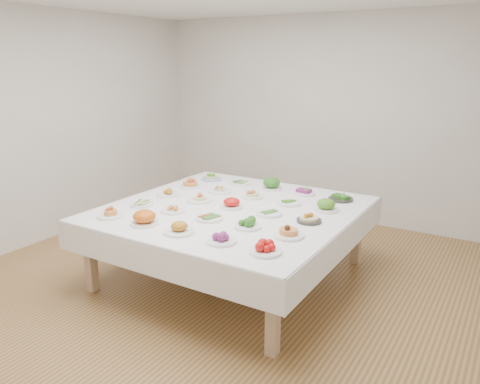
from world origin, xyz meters
The scene contains 27 objects.
room_envelope centered at (0.00, 0.00, 1.83)m, with size 5.02×5.02×2.81m.
display_table centered at (0.08, 0.10, 0.69)m, with size 2.37×2.37×0.75m.
dish_0 centered at (-0.74, -0.74, 0.80)m, with size 0.24×0.24×0.12m.
dish_1 centered at (-0.33, -0.73, 0.83)m, with size 0.28×0.28×0.16m.
dish_2 centered at (0.08, -0.74, 0.82)m, with size 0.26×0.26×0.14m.
dish_3 centered at (0.51, -0.73, 0.80)m, with size 0.25×0.25×0.11m.
dish_4 centered at (0.92, -0.73, 0.80)m, with size 0.25×0.25×0.12m.
dish_5 centered at (-0.74, -0.32, 0.78)m, with size 0.25×0.23×0.06m.
dish_6 centered at (-0.34, -0.31, 0.79)m, with size 0.23×0.23×0.09m.
dish_7 centered at (0.09, -0.31, 0.78)m, with size 0.26×0.26×0.06m.
dish_8 centered at (0.51, -0.31, 0.80)m, with size 0.24×0.24×0.11m.
dish_9 centered at (0.92, -0.32, 0.81)m, with size 0.26×0.26×0.14m.
dish_10 centered at (-0.75, 0.10, 0.79)m, with size 0.25×0.25×0.10m.
dish_11 centered at (-0.33, 0.11, 0.82)m, with size 0.26×0.26×0.14m.
dish_12 centered at (0.08, 0.10, 0.82)m, with size 0.23×0.23×0.14m.
dish_13 centered at (0.50, 0.11, 0.77)m, with size 0.25×0.25×0.06m.
dish_14 centered at (0.92, 0.11, 0.81)m, with size 0.23×0.23×0.12m.
dish_15 centered at (-0.76, 0.52, 0.82)m, with size 0.24×0.24×0.15m.
dish_16 centered at (-0.34, 0.52, 0.80)m, with size 0.26×0.26×0.12m.
dish_17 centered at (0.08, 0.52, 0.81)m, with size 0.23×0.23×0.12m.
dish_18 centered at (0.51, 0.52, 0.77)m, with size 0.26×0.26×0.05m.
dish_19 centered at (0.92, 0.51, 0.82)m, with size 0.26×0.26×0.15m.
dish_20 centered at (-0.75, 0.93, 0.81)m, with size 0.25×0.25×0.12m.
dish_21 centered at (-0.33, 0.94, 0.77)m, with size 0.25×0.25×0.05m.
dish_22 centered at (0.09, 0.94, 0.83)m, with size 0.24×0.24×0.15m.
dish_23 centered at (0.50, 0.94, 0.80)m, with size 0.24×0.24×0.11m.
dish_24 centered at (0.92, 0.94, 0.80)m, with size 0.26×0.26×0.12m.
Camera 1 is at (2.50, -3.68, 2.18)m, focal length 35.00 mm.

